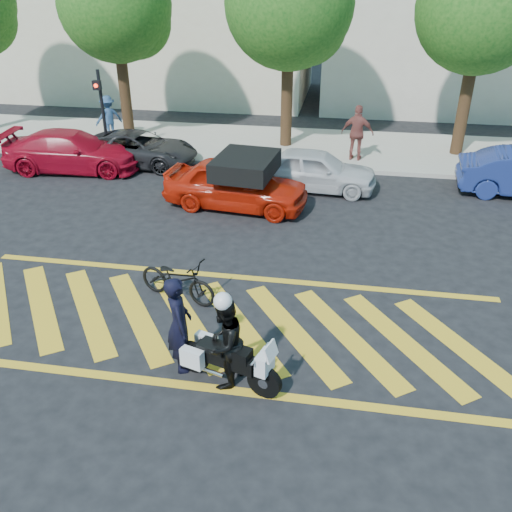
% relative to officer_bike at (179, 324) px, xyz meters
% --- Properties ---
extents(ground, '(90.00, 90.00, 0.00)m').
position_rel_officer_bike_xyz_m(ground, '(0.31, 1.39, -0.94)').
color(ground, black).
rests_on(ground, ground).
extents(sidewalk, '(60.00, 5.00, 0.15)m').
position_rel_officer_bike_xyz_m(sidewalk, '(0.31, 13.39, -0.87)').
color(sidewalk, '#9E998E').
rests_on(sidewalk, ground).
extents(crosswalk, '(12.33, 4.00, 0.01)m').
position_rel_officer_bike_xyz_m(crosswalk, '(0.27, 1.39, -0.94)').
color(crosswalk, gold).
rests_on(crosswalk, ground).
extents(tree_left, '(4.20, 4.20, 7.26)m').
position_rel_officer_bike_xyz_m(tree_left, '(-6.06, 13.46, 4.05)').
color(tree_left, black).
rests_on(tree_left, ground).
extents(tree_center, '(4.60, 4.60, 7.56)m').
position_rel_officer_bike_xyz_m(tree_center, '(0.44, 13.46, 4.15)').
color(tree_center, black).
rests_on(tree_center, ground).
extents(tree_right, '(4.40, 4.40, 7.41)m').
position_rel_officer_bike_xyz_m(tree_right, '(6.94, 13.46, 4.10)').
color(tree_right, black).
rests_on(tree_right, ground).
extents(signal_pole, '(0.28, 0.43, 3.20)m').
position_rel_officer_bike_xyz_m(signal_pole, '(-6.19, 11.13, 0.98)').
color(signal_pole, black).
rests_on(signal_pole, ground).
extents(officer_bike, '(0.68, 0.81, 1.89)m').
position_rel_officer_bike_xyz_m(officer_bike, '(0.00, 0.00, 0.00)').
color(officer_bike, black).
rests_on(officer_bike, ground).
extents(bicycle, '(2.00, 1.21, 0.99)m').
position_rel_officer_bike_xyz_m(bicycle, '(-0.72, 2.17, -0.45)').
color(bicycle, black).
rests_on(bicycle, ground).
extents(police_motorcycle, '(2.00, 0.98, 0.91)m').
position_rel_officer_bike_xyz_m(police_motorcycle, '(0.90, -0.29, -0.45)').
color(police_motorcycle, black).
rests_on(police_motorcycle, ground).
extents(officer_moto, '(0.88, 1.00, 1.73)m').
position_rel_officer_bike_xyz_m(officer_moto, '(0.89, -0.30, -0.08)').
color(officer_moto, black).
rests_on(officer_moto, ground).
extents(red_convertible, '(4.47, 2.21, 1.47)m').
position_rel_officer_bike_xyz_m(red_convertible, '(-0.47, 7.37, -0.21)').
color(red_convertible, '#B81A08').
rests_on(red_convertible, ground).
extents(parked_left, '(4.93, 2.36, 1.39)m').
position_rel_officer_bike_xyz_m(parked_left, '(-6.78, 9.61, -0.25)').
color(parked_left, maroon).
rests_on(parked_left, ground).
extents(parked_mid_left, '(4.44, 2.38, 1.19)m').
position_rel_officer_bike_xyz_m(parked_mid_left, '(-4.72, 10.59, -0.35)').
color(parked_mid_left, black).
rests_on(parked_mid_left, ground).
extents(parked_mid_right, '(4.00, 1.82, 1.33)m').
position_rel_officer_bike_xyz_m(parked_mid_right, '(1.76, 9.19, -0.28)').
color(parked_mid_right, silver).
rests_on(parked_mid_right, ground).
extents(pedestrian_left, '(1.22, 1.20, 1.69)m').
position_rel_officer_bike_xyz_m(pedestrian_left, '(-6.93, 13.20, 0.05)').
color(pedestrian_left, '#2C4D7B').
rests_on(pedestrian_left, sidewalk).
extents(pedestrian_right, '(1.21, 0.64, 1.97)m').
position_rel_officer_bike_xyz_m(pedestrian_right, '(3.05, 12.02, 0.19)').
color(pedestrian_right, brown).
rests_on(pedestrian_right, sidewalk).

